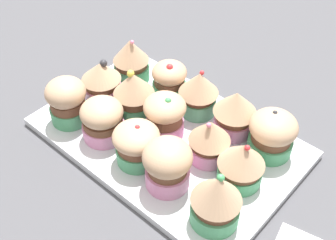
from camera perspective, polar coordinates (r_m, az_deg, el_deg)
The scene contains 17 objects.
ground_plane at distance 65.73cm, azimuth -0.00°, elevation -3.58°, with size 180.00×180.00×3.00cm, color #4C4C51.
baking_tray at distance 64.20cm, azimuth -0.00°, elevation -2.31°, with size 37.08×23.97×1.20cm.
cupcake_0 at distance 60.86cm, azimuth 13.39°, elevation -1.70°, with size 6.58×6.58×6.89cm.
cupcake_1 at distance 62.49cm, azimuth 8.68°, elevation 1.11°, with size 6.22×6.22×7.20cm.
cupcake_2 at distance 64.93cm, azimuth 4.15°, elevation 3.56°, with size 6.00×6.00×7.48cm.
cupcake_3 at distance 68.39cm, azimuth 0.18°, elevation 5.29°, with size 5.44×5.44×6.41cm.
cupcake_4 at distance 71.52cm, azimuth -4.83°, elevation 7.81°, with size 5.85×5.85×7.69cm.
cupcake_5 at distance 56.57cm, azimuth 9.63°, elevation -5.39°, with size 6.13×6.13×6.92cm.
cupcake_6 at distance 58.66cm, azimuth 5.41°, elevation -2.51°, with size 5.71×5.71×6.90cm.
cupcake_7 at distance 61.59cm, azimuth -0.37°, elevation 0.68°, with size 6.04×6.04×7.07cm.
cupcake_8 at distance 64.39cm, azimuth -4.51°, elevation 3.33°, with size 6.06×6.06×8.12cm.
cupcake_9 at distance 68.32cm, azimuth -8.63°, elevation 5.07°, with size 6.10×6.10×7.10cm.
cupcake_10 at distance 51.83cm, azimuth 6.29°, elevation -10.22°, with size 6.12×6.12×8.10cm.
cupcake_11 at distance 55.09cm, azimuth -0.07°, elevation -5.75°, with size 6.35×6.35×7.27cm.
cupcake_12 at distance 58.21cm, azimuth -3.89°, elevation -3.21°, with size 6.37×6.37×6.30cm.
cupcake_13 at distance 62.17cm, azimuth -8.52°, elevation 0.09°, with size 6.10×6.10×6.38cm.
cupcake_14 at distance 65.29cm, azimuth -13.00°, elevation 2.52°, with size 5.92×5.92×7.30cm.
Camera 1 is at (-29.49, 33.17, 46.98)cm, focal length 46.87 mm.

